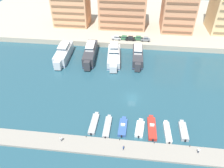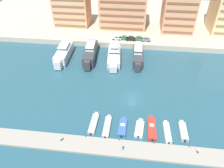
{
  "view_description": "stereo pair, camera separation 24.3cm",
  "coord_description": "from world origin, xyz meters",
  "px_view_note": "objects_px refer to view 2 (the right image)",
  "views": [
    {
      "loc": [
        -0.18,
        -52.97,
        45.05
      ],
      "look_at": [
        -6.74,
        3.13,
        2.5
      ],
      "focal_mm": 35.0,
      "sensor_mm": 36.0,
      "label": 1
    },
    {
      "loc": [
        0.06,
        -52.94,
        45.05
      ],
      "look_at": [
        -6.74,
        3.13,
        2.5
      ],
      "focal_mm": 35.0,
      "sensor_mm": 36.0,
      "label": 2
    }
  ],
  "objects_px": {
    "motorboat_grey_far_left": "(94,123)",
    "pedestrian_far_side": "(198,151)",
    "yacht_silver_far_left": "(64,53)",
    "car_green_left": "(124,38)",
    "motorboat_grey_left": "(107,126)",
    "car_green_center_left": "(139,38)",
    "motorboat_grey_mid_right": "(183,131)",
    "yacht_charcoal_left": "(91,53)",
    "car_grey_center": "(146,39)",
    "car_silver_far_left": "(117,38)",
    "yacht_charcoal_center_left": "(138,56)",
    "motorboat_red_center": "(152,128)",
    "motorboat_white_center_right": "(167,132)",
    "motorboat_blue_mid_left": "(123,127)",
    "car_black_mid_left": "(131,38)",
    "motorboat_white_center_left": "(139,128)",
    "pedestrian_near_edge": "(123,147)",
    "pedestrian_mid_deck": "(61,138)",
    "yacht_silver_mid_left": "(114,55)"
  },
  "relations": [
    {
      "from": "motorboat_grey_left",
      "to": "car_green_center_left",
      "type": "distance_m",
      "value": 50.92
    },
    {
      "from": "yacht_charcoal_center_left",
      "to": "motorboat_white_center_right",
      "type": "height_order",
      "value": "yacht_charcoal_center_left"
    },
    {
      "from": "car_green_center_left",
      "to": "car_grey_center",
      "type": "relative_size",
      "value": 1.02
    },
    {
      "from": "motorboat_white_center_right",
      "to": "car_black_mid_left",
      "type": "height_order",
      "value": "car_black_mid_left"
    },
    {
      "from": "yacht_silver_mid_left",
      "to": "car_black_mid_left",
      "type": "xyz_separation_m",
      "value": [
        5.75,
        13.97,
        1.08
      ]
    },
    {
      "from": "yacht_charcoal_left",
      "to": "car_green_left",
      "type": "height_order",
      "value": "yacht_charcoal_left"
    },
    {
      "from": "motorboat_red_center",
      "to": "car_green_left",
      "type": "xyz_separation_m",
      "value": [
        -11.12,
        49.24,
        2.74
      ]
    },
    {
      "from": "motorboat_grey_mid_right",
      "to": "pedestrian_mid_deck",
      "type": "distance_m",
      "value": 31.74
    },
    {
      "from": "car_black_mid_left",
      "to": "yacht_charcoal_center_left",
      "type": "bearing_deg",
      "value": -74.83
    },
    {
      "from": "motorboat_blue_mid_left",
      "to": "car_silver_far_left",
      "type": "xyz_separation_m",
      "value": [
        -6.68,
        49.4,
        2.82
      ]
    },
    {
      "from": "car_green_center_left",
      "to": "pedestrian_mid_deck",
      "type": "height_order",
      "value": "car_green_center_left"
    },
    {
      "from": "car_green_left",
      "to": "car_silver_far_left",
      "type": "bearing_deg",
      "value": -174.73
    },
    {
      "from": "yacht_silver_far_left",
      "to": "motorboat_grey_mid_right",
      "type": "distance_m",
      "value": 54.53
    },
    {
      "from": "motorboat_red_center",
      "to": "motorboat_grey_mid_right",
      "type": "height_order",
      "value": "motorboat_grey_mid_right"
    },
    {
      "from": "motorboat_grey_far_left",
      "to": "car_black_mid_left",
      "type": "relative_size",
      "value": 2.02
    },
    {
      "from": "yacht_silver_far_left",
      "to": "motorboat_red_center",
      "type": "xyz_separation_m",
      "value": [
        34.34,
        -34.01,
        -1.68
      ]
    },
    {
      "from": "yacht_charcoal_left",
      "to": "motorboat_grey_mid_right",
      "type": "relative_size",
      "value": 2.74
    },
    {
      "from": "motorboat_grey_left",
      "to": "pedestrian_far_side",
      "type": "distance_m",
      "value": 23.36
    },
    {
      "from": "yacht_silver_far_left",
      "to": "car_green_left",
      "type": "xyz_separation_m",
      "value": [
        23.22,
        15.23,
        1.06
      ]
    },
    {
      "from": "motorboat_grey_mid_right",
      "to": "motorboat_white_center_left",
      "type": "bearing_deg",
      "value": -177.71
    },
    {
      "from": "motorboat_red_center",
      "to": "motorboat_white_center_right",
      "type": "height_order",
      "value": "motorboat_red_center"
    },
    {
      "from": "yacht_silver_mid_left",
      "to": "car_green_left",
      "type": "relative_size",
      "value": 4.58
    },
    {
      "from": "motorboat_red_center",
      "to": "pedestrian_near_edge",
      "type": "height_order",
      "value": "pedestrian_near_edge"
    },
    {
      "from": "pedestrian_near_edge",
      "to": "yacht_silver_far_left",
      "type": "bearing_deg",
      "value": 123.08
    },
    {
      "from": "motorboat_grey_mid_right",
      "to": "car_silver_far_left",
      "type": "bearing_deg",
      "value": 114.83
    },
    {
      "from": "motorboat_blue_mid_left",
      "to": "car_green_left",
      "type": "distance_m",
      "value": 49.9
    },
    {
      "from": "yacht_charcoal_left",
      "to": "car_grey_center",
      "type": "distance_m",
      "value": 26.07
    },
    {
      "from": "yacht_silver_far_left",
      "to": "motorboat_grey_mid_right",
      "type": "relative_size",
      "value": 2.63
    },
    {
      "from": "car_black_mid_left",
      "to": "car_green_center_left",
      "type": "bearing_deg",
      "value": 9.64
    },
    {
      "from": "car_black_mid_left",
      "to": "pedestrian_mid_deck",
      "type": "bearing_deg",
      "value": -104.41
    },
    {
      "from": "pedestrian_near_edge",
      "to": "motorboat_white_center_right",
      "type": "bearing_deg",
      "value": 31.95
    },
    {
      "from": "motorboat_grey_left",
      "to": "motorboat_red_center",
      "type": "height_order",
      "value": "motorboat_red_center"
    },
    {
      "from": "yacht_charcoal_center_left",
      "to": "pedestrian_far_side",
      "type": "relative_size",
      "value": 10.12
    },
    {
      "from": "motorboat_white_center_right",
      "to": "pedestrian_far_side",
      "type": "relative_size",
      "value": 4.48
    },
    {
      "from": "motorboat_grey_far_left",
      "to": "pedestrian_far_side",
      "type": "bearing_deg",
      "value": -13.87
    },
    {
      "from": "motorboat_grey_far_left",
      "to": "car_green_center_left",
      "type": "height_order",
      "value": "car_green_center_left"
    },
    {
      "from": "car_green_left",
      "to": "car_green_center_left",
      "type": "relative_size",
      "value": 0.99
    },
    {
      "from": "motorboat_grey_left",
      "to": "motorboat_white_center_right",
      "type": "distance_m",
      "value": 15.9
    },
    {
      "from": "motorboat_grey_far_left",
      "to": "yacht_silver_far_left",
      "type": "bearing_deg",
      "value": 118.63
    },
    {
      "from": "yacht_charcoal_center_left",
      "to": "yacht_silver_far_left",
      "type": "bearing_deg",
      "value": -176.85
    },
    {
      "from": "yacht_silver_far_left",
      "to": "car_green_left",
      "type": "relative_size",
      "value": 4.5
    },
    {
      "from": "pedestrian_mid_deck",
      "to": "yacht_charcoal_center_left",
      "type": "bearing_deg",
      "value": 67.17
    },
    {
      "from": "car_silver_far_left",
      "to": "pedestrian_near_edge",
      "type": "height_order",
      "value": "car_silver_far_left"
    },
    {
      "from": "yacht_silver_mid_left",
      "to": "pedestrian_far_side",
      "type": "distance_m",
      "value": 48.39
    },
    {
      "from": "motorboat_grey_mid_right",
      "to": "pedestrian_far_side",
      "type": "relative_size",
      "value": 4.17
    },
    {
      "from": "motorboat_blue_mid_left",
      "to": "motorboat_red_center",
      "type": "bearing_deg",
      "value": 3.44
    },
    {
      "from": "yacht_silver_far_left",
      "to": "yacht_charcoal_center_left",
      "type": "xyz_separation_m",
      "value": [
        29.63,
        1.63,
        -0.07
      ]
    },
    {
      "from": "yacht_charcoal_left",
      "to": "motorboat_red_center",
      "type": "relative_size",
      "value": 2.22
    },
    {
      "from": "motorboat_white_center_left",
      "to": "motorboat_grey_mid_right",
      "type": "height_order",
      "value": "motorboat_grey_mid_right"
    },
    {
      "from": "motorboat_grey_mid_right",
      "to": "car_silver_far_left",
      "type": "distance_m",
      "value": 54.02
    }
  ]
}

